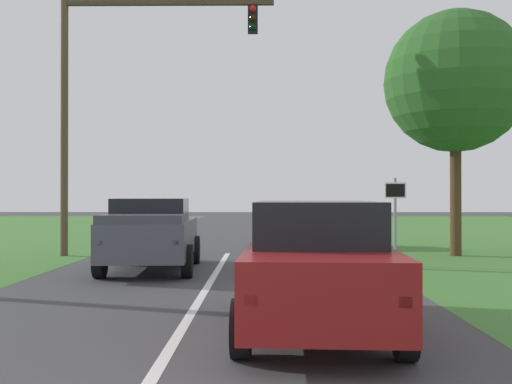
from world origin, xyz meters
name	(u,v)px	position (x,y,z in m)	size (l,w,h in m)	color
ground_plane	(207,288)	(0.00, 9.65, 0.00)	(120.00, 120.00, 0.00)	#424244
red_suv_near	(316,262)	(1.96, 5.62, 0.99)	(2.33, 4.98, 1.87)	maroon
pickup_truck_lead	(152,233)	(-1.71, 12.51, 0.98)	(2.50, 4.95, 1.89)	#4C515B
traffic_light	(114,80)	(-3.66, 16.37, 5.73)	(6.95, 0.40, 8.85)	brown
keep_moving_sign	(395,210)	(4.88, 13.64, 1.57)	(0.60, 0.09, 2.46)	gray
oak_tree_right	(455,82)	(7.49, 16.55, 5.68)	(4.62, 4.62, 8.01)	#4C351E
crossing_suv_far	(316,223)	(3.24, 19.78, 0.91)	(4.63, 2.14, 1.71)	silver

